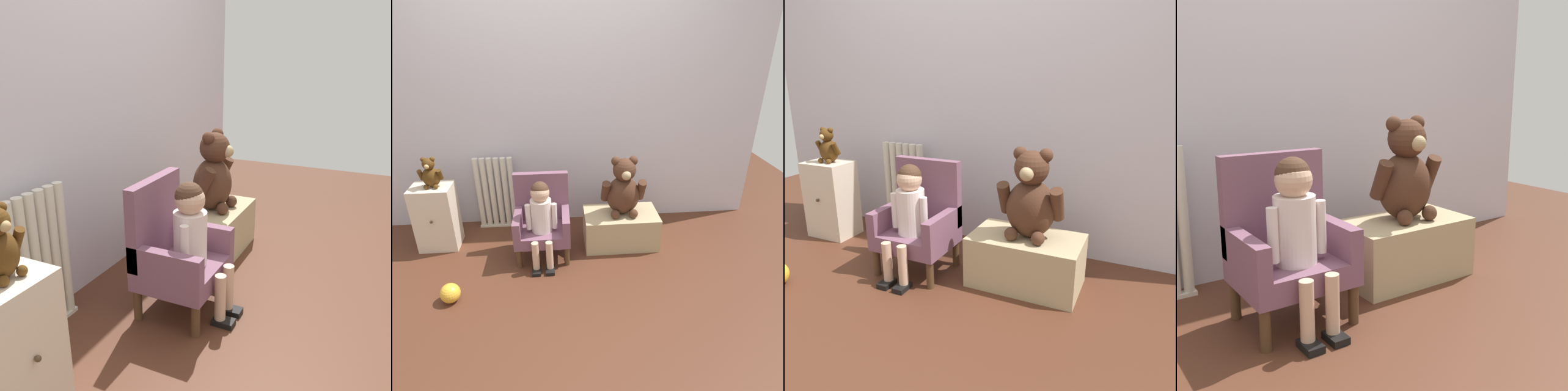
% 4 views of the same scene
% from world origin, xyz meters
% --- Properties ---
extents(ground_plane, '(6.00, 6.00, 0.00)m').
position_xyz_m(ground_plane, '(0.00, 0.00, 0.00)').
color(ground_plane, '#4E2A1B').
extents(back_wall, '(3.80, 0.05, 2.40)m').
position_xyz_m(back_wall, '(0.00, 1.11, 1.20)').
color(back_wall, silver).
rests_on(back_wall, ground_plane).
extents(child_armchair, '(0.45, 0.39, 0.70)m').
position_xyz_m(child_armchair, '(-0.18, 0.52, 0.32)').
color(child_armchair, '#764C61').
rests_on(child_armchair, ground_plane).
extents(child_figure, '(0.25, 0.35, 0.71)m').
position_xyz_m(child_figure, '(-0.18, 0.41, 0.46)').
color(child_figure, silver).
rests_on(child_figure, ground_plane).
extents(low_bench, '(0.65, 0.38, 0.31)m').
position_xyz_m(low_bench, '(0.51, 0.59, 0.15)').
color(low_bench, tan).
rests_on(low_bench, ground_plane).
extents(large_teddy_bear, '(0.38, 0.27, 0.52)m').
position_xyz_m(large_teddy_bear, '(0.52, 0.60, 0.54)').
color(large_teddy_bear, '#482A1C').
rests_on(large_teddy_bear, low_bench).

